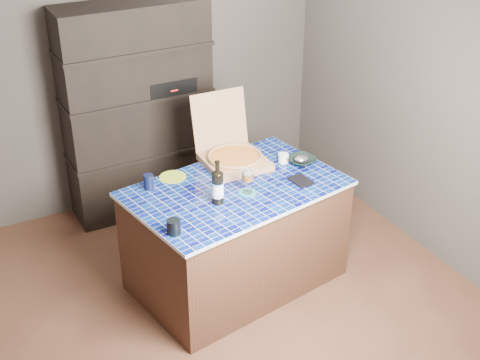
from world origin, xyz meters
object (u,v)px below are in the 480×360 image
kitchen_island (236,235)px  mead_bottle (218,187)px  bowl (301,161)px  pizza_box (233,155)px  wine_glass (248,176)px  dvd_case (301,181)px

kitchen_island → mead_bottle: 0.57m
bowl → pizza_box: bearing=151.6°
pizza_box → mead_bottle: size_ratio=1.73×
wine_glass → mead_bottle: bearing=-175.0°
mead_bottle → bowl: 0.82m
kitchen_island → dvd_case: size_ratio=9.41×
kitchen_island → mead_bottle: mead_bottle is taller
kitchen_island → pizza_box: size_ratio=2.98×
kitchen_island → wine_glass: (0.03, -0.11, 0.53)m
kitchen_island → mead_bottle: (-0.20, -0.13, 0.52)m
mead_bottle → wine_glass: bearing=5.0°
mead_bottle → wine_glass: size_ratio=1.67×
dvd_case → mead_bottle: bearing=173.5°
mead_bottle → wine_glass: mead_bottle is taller
wine_glass → bowl: wine_glass is taller
pizza_box → kitchen_island: bearing=-113.3°
mead_bottle → wine_glass: (0.24, 0.02, 0.01)m
kitchen_island → pizza_box: bearing=55.3°
mead_bottle → dvd_case: (0.64, -0.01, -0.12)m
kitchen_island → bowl: bowl is taller
mead_bottle → wine_glass: 0.24m
dvd_case → bowl: bowl is taller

